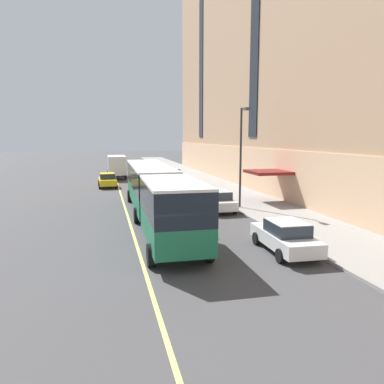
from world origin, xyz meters
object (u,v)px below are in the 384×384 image
parked_car_silver_0 (173,175)px  box_truck (117,166)px  parked_car_white_1 (285,236)px  taxi_cab (107,180)px  city_bus (156,191)px  parked_car_white_2 (217,201)px  street_lamp (242,148)px

parked_car_silver_0 → box_truck: (-6.72, 4.36, 0.94)m
parked_car_white_1 → taxi_cab: same height
city_bus → taxi_cab: (-2.87, 17.90, -1.23)m
city_bus → parked_car_white_1: (5.10, -7.94, -1.23)m
parked_car_silver_0 → box_truck: box_truck is taller
parked_car_white_2 → street_lamp: 4.34m
box_truck → city_bus: bearing=-86.6°
city_bus → parked_car_white_2: bearing=25.8°
taxi_cab → street_lamp: 18.54m
parked_car_silver_0 → parked_car_white_1: size_ratio=1.01×
city_bus → taxi_cab: 18.17m
parked_car_silver_0 → box_truck: 8.07m
parked_car_white_2 → street_lamp: (1.92, 0.21, 3.88)m
city_bus → box_truck: city_bus is taller
parked_car_white_2 → taxi_cab: same height
city_bus → street_lamp: 7.77m
parked_car_silver_0 → parked_car_white_2: same height
city_bus → taxi_cab: size_ratio=4.63×
parked_car_white_1 → parked_car_silver_0: bearing=89.9°
city_bus → street_lamp: street_lamp is taller
box_truck → street_lamp: size_ratio=0.94×
taxi_cab → parked_car_silver_0: bearing=27.2°
city_bus → parked_car_white_1: size_ratio=4.22×
city_bus → parked_car_white_1: bearing=-57.3°
city_bus → street_lamp: size_ratio=2.65×
box_truck → street_lamp: street_lamp is taller
parked_car_silver_0 → parked_car_white_2: (-0.25, -19.65, -0.00)m
parked_car_white_1 → city_bus: bearing=122.7°
parked_car_silver_0 → parked_car_white_2: bearing=-90.7°
parked_car_white_1 → street_lamp: (1.73, 10.53, 3.88)m
parked_car_white_2 → taxi_cab: (-7.78, 15.52, -0.00)m
parked_car_white_1 → taxi_cab: size_ratio=1.10×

